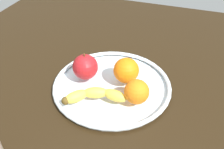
{
  "coord_description": "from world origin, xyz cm",
  "views": [
    {
      "loc": [
        -18.31,
        52.61,
        48.12
      ],
      "look_at": [
        0.0,
        0.0,
        4.8
      ],
      "focal_mm": 40.58,
      "sensor_mm": 36.0,
      "label": 1
    }
  ],
  "objects_px": {
    "banana": "(94,95)",
    "orange_front_right": "(137,92)",
    "orange_back_right": "(126,70)",
    "apple": "(85,68)",
    "fruit_bowl": "(112,85)"
  },
  "relations": [
    {
      "from": "orange_front_right",
      "to": "fruit_bowl",
      "type": "bearing_deg",
      "value": -30.76
    },
    {
      "from": "banana",
      "to": "orange_back_right",
      "type": "height_order",
      "value": "orange_back_right"
    },
    {
      "from": "fruit_bowl",
      "to": "orange_back_right",
      "type": "relative_size",
      "value": 4.65
    },
    {
      "from": "banana",
      "to": "orange_front_right",
      "type": "height_order",
      "value": "orange_front_right"
    },
    {
      "from": "fruit_bowl",
      "to": "orange_front_right",
      "type": "distance_m",
      "value": 0.11
    },
    {
      "from": "apple",
      "to": "orange_front_right",
      "type": "relative_size",
      "value": 1.25
    },
    {
      "from": "fruit_bowl",
      "to": "apple",
      "type": "relative_size",
      "value": 4.16
    },
    {
      "from": "fruit_bowl",
      "to": "banana",
      "type": "height_order",
      "value": "banana"
    },
    {
      "from": "banana",
      "to": "orange_back_right",
      "type": "relative_size",
      "value": 2.23
    },
    {
      "from": "banana",
      "to": "orange_front_right",
      "type": "xyz_separation_m",
      "value": [
        -0.11,
        -0.03,
        0.02
      ]
    },
    {
      "from": "fruit_bowl",
      "to": "banana",
      "type": "bearing_deg",
      "value": 75.07
    },
    {
      "from": "orange_back_right",
      "to": "apple",
      "type": "bearing_deg",
      "value": 13.01
    },
    {
      "from": "apple",
      "to": "orange_back_right",
      "type": "relative_size",
      "value": 1.12
    },
    {
      "from": "banana",
      "to": "fruit_bowl",
      "type": "bearing_deg",
      "value": -126.37
    },
    {
      "from": "orange_front_right",
      "to": "apple",
      "type": "bearing_deg",
      "value": -15.75
    }
  ]
}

